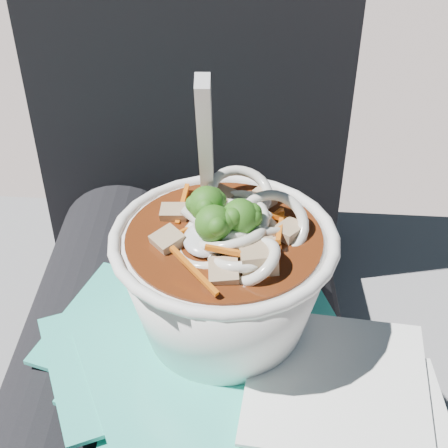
{
  "coord_description": "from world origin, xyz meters",
  "views": [
    {
      "loc": [
        0.05,
        -0.37,
        0.96
      ],
      "look_at": [
        0.04,
        -0.01,
        0.7
      ],
      "focal_mm": 50.0,
      "sensor_mm": 36.0,
      "label": 1
    }
  ],
  "objects_px": {
    "person_body": "(186,295)",
    "plastic_bag": "(205,354)",
    "stone_ledge": "(197,438)",
    "udon_bowl": "(225,270)",
    "lap": "(180,389)"
  },
  "relations": [
    {
      "from": "udon_bowl",
      "to": "lap",
      "type": "bearing_deg",
      "value": 166.12
    },
    {
      "from": "person_body",
      "to": "plastic_bag",
      "type": "relative_size",
      "value": 3.4
    },
    {
      "from": "stone_ledge",
      "to": "lap",
      "type": "height_order",
      "value": "lap"
    },
    {
      "from": "plastic_bag",
      "to": "udon_bowl",
      "type": "xyz_separation_m",
      "value": [
        0.02,
        0.02,
        0.07
      ]
    },
    {
      "from": "udon_bowl",
      "to": "plastic_bag",
      "type": "bearing_deg",
      "value": -125.39
    },
    {
      "from": "lap",
      "to": "person_body",
      "type": "relative_size",
      "value": 0.49
    },
    {
      "from": "lap",
      "to": "plastic_bag",
      "type": "height_order",
      "value": "plastic_bag"
    },
    {
      "from": "person_body",
      "to": "plastic_bag",
      "type": "height_order",
      "value": "person_body"
    },
    {
      "from": "stone_ledge",
      "to": "plastic_bag",
      "type": "height_order",
      "value": "plastic_bag"
    },
    {
      "from": "stone_ledge",
      "to": "plastic_bag",
      "type": "distance_m",
      "value": 0.41
    },
    {
      "from": "person_body",
      "to": "stone_ledge",
      "type": "bearing_deg",
      "value": 90.0
    },
    {
      "from": "lap",
      "to": "udon_bowl",
      "type": "relative_size",
      "value": 2.29
    },
    {
      "from": "person_body",
      "to": "plastic_bag",
      "type": "xyz_separation_m",
      "value": [
        0.03,
        -0.12,
        0.05
      ]
    },
    {
      "from": "lap",
      "to": "plastic_bag",
      "type": "relative_size",
      "value": 1.67
    },
    {
      "from": "stone_ledge",
      "to": "udon_bowl",
      "type": "xyz_separation_m",
      "value": [
        0.04,
        -0.16,
        0.44
      ]
    }
  ]
}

